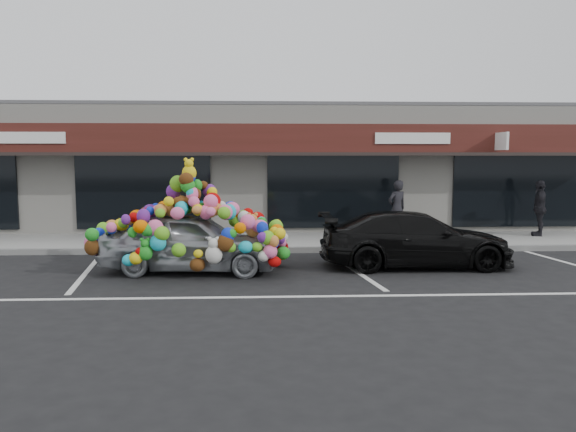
{
  "coord_description": "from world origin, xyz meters",
  "views": [
    {
      "loc": [
        0.74,
        -12.37,
        2.56
      ],
      "look_at": [
        1.37,
        1.4,
        1.11
      ],
      "focal_mm": 35.0,
      "sensor_mm": 36.0,
      "label": 1
    }
  ],
  "objects_px": {
    "toy_car": "(191,235)",
    "pedestrian_c": "(539,208)",
    "black_sedan": "(415,239)",
    "pedestrian_a": "(397,208)"
  },
  "relations": [
    {
      "from": "toy_car",
      "to": "pedestrian_a",
      "type": "relative_size",
      "value": 2.55
    },
    {
      "from": "black_sedan",
      "to": "pedestrian_a",
      "type": "xyz_separation_m",
      "value": [
        0.53,
        4.05,
        0.36
      ]
    },
    {
      "from": "toy_car",
      "to": "pedestrian_c",
      "type": "xyz_separation_m",
      "value": [
        10.08,
        4.27,
        0.16
      ]
    },
    {
      "from": "pedestrian_a",
      "to": "pedestrian_c",
      "type": "relative_size",
      "value": 1.0
    },
    {
      "from": "black_sedan",
      "to": "pedestrian_c",
      "type": "relative_size",
      "value": 2.62
    },
    {
      "from": "toy_car",
      "to": "pedestrian_c",
      "type": "distance_m",
      "value": 10.95
    },
    {
      "from": "toy_car",
      "to": "black_sedan",
      "type": "bearing_deg",
      "value": -81.69
    },
    {
      "from": "toy_car",
      "to": "pedestrian_a",
      "type": "distance_m",
      "value": 7.2
    },
    {
      "from": "pedestrian_a",
      "to": "black_sedan",
      "type": "bearing_deg",
      "value": 58.48
    },
    {
      "from": "pedestrian_a",
      "to": "toy_car",
      "type": "bearing_deg",
      "value": 13.67
    }
  ]
}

